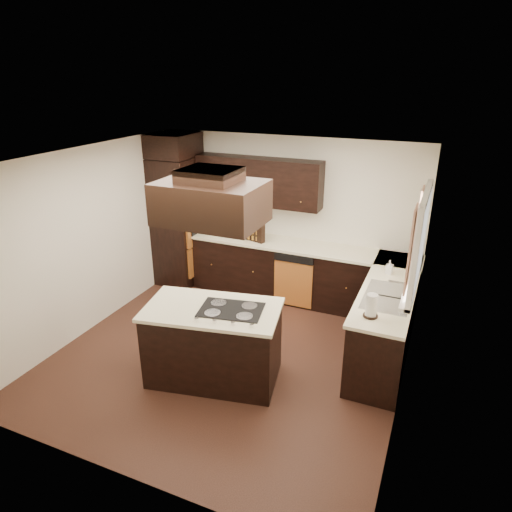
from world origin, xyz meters
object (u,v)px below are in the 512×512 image
range_hood (211,202)px  spice_rack (254,231)px  island (214,345)px  oven_column (179,221)px

range_hood → spice_rack: range_hood is taller
range_hood → spice_rack: size_ratio=2.85×
range_hood → spice_rack: (-0.50, 2.25, -1.09)m
range_hood → island: bearing=142.4°
oven_column → spice_rack: size_ratio=5.76×
range_hood → spice_rack: bearing=102.6°
range_hood → oven_column: bearing=129.7°
oven_column → range_hood: bearing=-50.3°
island → oven_column: bearing=118.4°
oven_column → island: oven_column is taller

